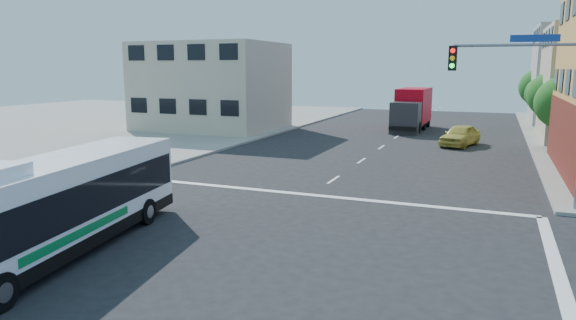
% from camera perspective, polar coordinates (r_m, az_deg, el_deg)
% --- Properties ---
extents(ground, '(120.00, 120.00, 0.00)m').
position_cam_1_polar(ground, '(15.26, -9.66, -11.92)').
color(ground, black).
rests_on(ground, ground).
extents(sidewalk_nw, '(50.00, 50.00, 0.15)m').
position_cam_1_polar(sidewalk_nw, '(63.63, -20.17, 4.47)').
color(sidewalk_nw, gray).
rests_on(sidewalk_nw, ground).
extents(building_west, '(12.06, 10.06, 8.00)m').
position_cam_1_polar(building_west, '(48.65, -8.45, 8.05)').
color(building_west, '#BFB59E').
rests_on(building_west, ground).
extents(signal_mast_ne, '(7.91, 1.13, 8.07)m').
position_cam_1_polar(signal_mast_ne, '(22.67, 26.09, 7.32)').
color(signal_mast_ne, gray).
rests_on(signal_mast_ne, ground).
extents(street_tree_a, '(3.60, 3.60, 5.53)m').
position_cam_1_polar(street_tree_a, '(40.20, 28.33, 5.94)').
color(street_tree_a, '#392614').
rests_on(street_tree_a, ground).
extents(street_tree_b, '(3.80, 3.80, 5.79)m').
position_cam_1_polar(street_tree_b, '(48.15, 27.35, 6.72)').
color(street_tree_b, '#392614').
rests_on(street_tree_b, ground).
extents(street_tree_c, '(3.40, 3.40, 5.29)m').
position_cam_1_polar(street_tree_c, '(56.12, 26.61, 6.81)').
color(street_tree_c, '#392614').
rests_on(street_tree_c, ground).
extents(street_tree_d, '(4.00, 4.00, 6.03)m').
position_cam_1_polar(street_tree_d, '(64.08, 26.10, 7.51)').
color(street_tree_d, '#392614').
rests_on(street_tree_d, ground).
extents(transit_bus, '(4.10, 11.37, 3.30)m').
position_cam_1_polar(transit_bus, '(17.15, -24.52, -4.56)').
color(transit_bus, black).
rests_on(transit_bus, ground).
extents(box_truck, '(2.68, 8.56, 3.83)m').
position_cam_1_polar(box_truck, '(49.43, 13.59, 5.42)').
color(box_truck, '#28272D').
rests_on(box_truck, ground).
extents(parked_car, '(3.07, 4.99, 1.59)m').
position_cam_1_polar(parked_car, '(40.26, 18.60, 2.63)').
color(parked_car, gold).
rests_on(parked_car, ground).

